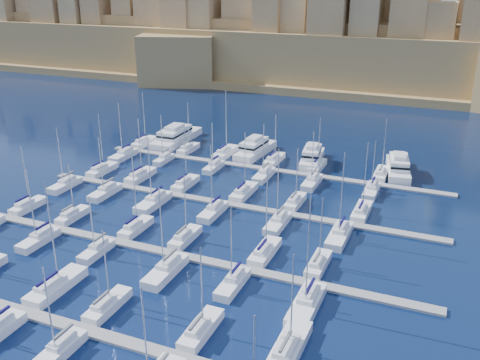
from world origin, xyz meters
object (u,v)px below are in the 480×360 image
at_px(motor_yacht_a, 176,136).
at_px(motor_yacht_c, 312,157).
at_px(sailboat_2, 56,286).
at_px(motor_yacht_d, 398,167).
at_px(motor_yacht_b, 255,148).
at_px(sailboat_4, 201,330).

relative_size(motor_yacht_a, motor_yacht_c, 1.31).
bearing_deg(sailboat_2, motor_yacht_d, 60.12).
bearing_deg(motor_yacht_d, motor_yacht_b, 179.90).
bearing_deg(motor_yacht_a, sailboat_4, -58.83).
xyz_separation_m(sailboat_4, motor_yacht_a, (-43.38, 71.70, 1.00)).
relative_size(sailboat_4, motor_yacht_b, 0.77).
distance_m(sailboat_4, motor_yacht_a, 83.81).
bearing_deg(motor_yacht_b, motor_yacht_d, -0.10).
height_order(sailboat_4, motor_yacht_c, sailboat_4).
distance_m(sailboat_4, motor_yacht_d, 71.58).
bearing_deg(motor_yacht_d, sailboat_2, -119.88).
distance_m(motor_yacht_a, motor_yacht_c, 38.86).
bearing_deg(motor_yacht_a, sailboat_2, -74.68).
relative_size(sailboat_4, motor_yacht_c, 0.84).
bearing_deg(motor_yacht_c, motor_yacht_d, 1.68).
bearing_deg(sailboat_4, motor_yacht_d, 77.39).
bearing_deg(sailboat_4, sailboat_2, 177.84).
distance_m(motor_yacht_a, motor_yacht_d, 59.03).
bearing_deg(motor_yacht_b, motor_yacht_c, -2.50).
height_order(sailboat_2, sailboat_4, sailboat_2).
xyz_separation_m(motor_yacht_a, motor_yacht_d, (59.00, -1.86, -0.00)).
xyz_separation_m(motor_yacht_b, motor_yacht_c, (15.06, -0.66, -0.00)).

